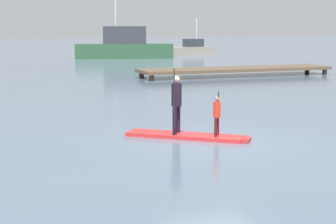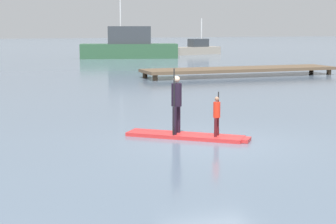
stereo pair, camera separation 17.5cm
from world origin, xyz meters
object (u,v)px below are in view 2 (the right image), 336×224
(paddleboard_near, at_px, (187,136))
(motor_boat_small_navy, at_px, (197,49))
(paddler_child_solo, at_px, (217,114))
(paddler_adult, at_px, (176,101))
(fishing_boat_green_midground, at_px, (129,46))

(paddleboard_near, distance_m, motor_boat_small_navy, 43.25)
(paddleboard_near, relative_size, motor_boat_small_navy, 0.54)
(paddler_child_solo, bearing_deg, paddleboard_near, 142.24)
(paddler_adult, height_order, fishing_boat_green_midground, fishing_boat_green_midground)
(paddleboard_near, relative_size, fishing_boat_green_midground, 0.33)
(fishing_boat_green_midground, bearing_deg, paddleboard_near, -103.15)
(paddler_child_solo, bearing_deg, paddler_adult, 142.34)
(paddler_adult, bearing_deg, paddler_child_solo, -37.66)
(paddleboard_near, height_order, paddler_adult, paddler_adult)
(motor_boat_small_navy, bearing_deg, paddler_adult, -113.29)
(paddler_adult, xyz_separation_m, paddler_child_solo, (0.88, -0.68, -0.31))
(paddleboard_near, xyz_separation_m, fishing_boat_green_midground, (8.34, 35.68, 1.05))
(paddleboard_near, height_order, paddler_child_solo, paddler_child_solo)
(fishing_boat_green_midground, xyz_separation_m, motor_boat_small_navy, (8.48, 4.16, -0.51))
(paddler_child_solo, height_order, motor_boat_small_navy, motor_boat_small_navy)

